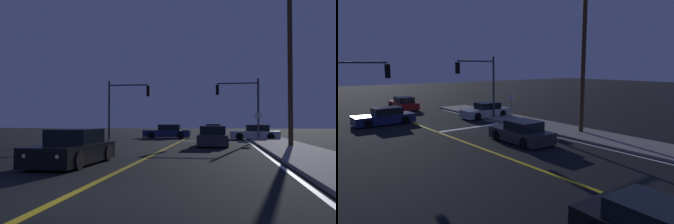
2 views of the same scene
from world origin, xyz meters
TOP-DOWN VIEW (x-y plane):
  - sidewalk_right at (7.29, 12.20)m, footprint 3.20×43.91m
  - lane_line_center at (0.00, 12.20)m, footprint 0.20×41.47m
  - lane_line_edge_right at (5.44, 12.20)m, footprint 0.16×41.47m
  - stop_bar at (2.84, 22.89)m, footprint 5.69×0.50m
  - car_lead_oncoming_navy at (-1.95, 28.30)m, footprint 4.65×1.86m
  - car_parked_curb_charcoal at (2.76, 17.15)m, footprint 2.00×4.24m
  - car_mid_block_red at (2.43, 35.98)m, footprint 2.10×4.79m
  - car_far_approaching_silver at (6.28, 26.14)m, footprint 4.37×1.92m
  - traffic_signal_near_right at (5.12, 25.19)m, footprint 3.74×0.28m
  - traffic_signal_far_left at (-5.09, 23.79)m, footprint 3.75×0.28m
  - utility_pole_right at (7.59, 16.49)m, footprint 1.57×0.30m
  - street_sign_corner at (6.19, 22.39)m, footprint 0.56×0.07m

SIDE VIEW (x-z plane):
  - lane_line_center at x=0.00m, z-range 0.00..0.01m
  - lane_line_edge_right at x=5.44m, z-range 0.00..0.01m
  - stop_bar at x=2.84m, z-range 0.00..0.01m
  - sidewalk_right at x=7.29m, z-range 0.00..0.15m
  - car_far_approaching_silver at x=6.28m, z-range -0.09..1.25m
  - car_parked_curb_charcoal at x=2.76m, z-range -0.09..1.25m
  - car_lead_oncoming_navy at x=-1.95m, z-range -0.09..1.25m
  - car_mid_block_red at x=2.43m, z-range -0.09..1.25m
  - street_sign_corner at x=6.19m, z-range 0.41..2.79m
  - traffic_signal_far_left at x=-5.09m, z-range 0.88..6.10m
  - traffic_signal_near_right at x=5.12m, z-range 0.90..6.28m
  - utility_pole_right at x=7.59m, z-range 0.19..11.63m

